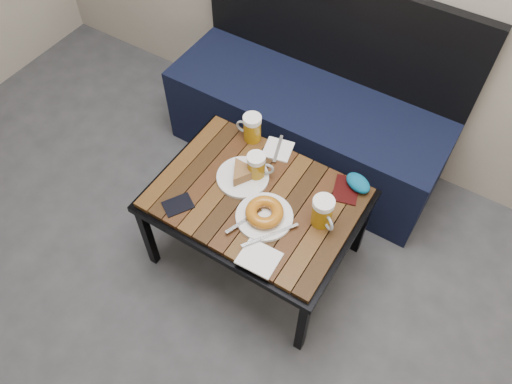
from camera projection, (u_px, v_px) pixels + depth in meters
The scene contains 12 objects.
bench at pixel (308, 119), 2.55m from camera, with size 1.40×0.50×0.95m.
cafe_table at pixel (256, 202), 2.05m from camera, with size 0.84×0.62×0.47m.
beer_mug_left at pixel (252, 128), 2.15m from camera, with size 0.12×0.08×0.13m.
beer_mug_centre at pixel (257, 166), 2.03m from camera, with size 0.12×0.10×0.12m.
beer_mug_right at pixel (323, 212), 1.89m from camera, with size 0.13×0.11×0.14m.
plate_pie at pixel (243, 175), 2.05m from camera, with size 0.22×0.22×0.06m.
plate_bagel at pixel (264, 214), 1.93m from camera, with size 0.25×0.28×0.06m.
napkin_left at pixel (278, 149), 2.16m from camera, with size 0.14×0.15×0.01m.
napkin_right at pixel (259, 258), 1.84m from camera, with size 0.15×0.13×0.01m.
passport_navy at pixel (178, 205), 1.98m from camera, with size 0.08×0.11×0.01m, color black.
passport_burgundy at pixel (346, 190), 2.03m from camera, with size 0.10×0.14×0.01m, color black.
knit_pouch at pixel (358, 183), 2.02m from camera, with size 0.12×0.08×0.05m, color navy.
Camera 1 is at (0.62, 0.08, 2.10)m, focal length 35.00 mm.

